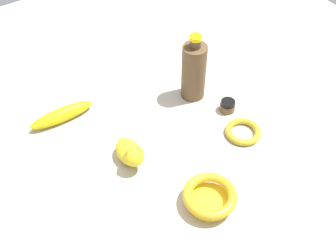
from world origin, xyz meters
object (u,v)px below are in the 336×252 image
(bangle, at_px, (243,132))
(bottle_tall, at_px, (194,71))
(cat_figurine, at_px, (130,153))
(bowl, at_px, (210,197))
(banana, at_px, (62,115))
(nail_polish_jar, at_px, (227,105))

(bangle, distance_m, bottle_tall, 0.24)
(cat_figurine, relative_size, bowl, 0.98)
(cat_figurine, height_order, bangle, cat_figurine)
(cat_figurine, bearing_deg, bowl, 22.69)
(cat_figurine, bearing_deg, banana, -160.46)
(bangle, xyz_separation_m, bottle_tall, (-0.22, -0.02, 0.09))
(nail_polish_jar, relative_size, bottle_tall, 0.21)
(nail_polish_jar, bearing_deg, cat_figurine, -88.81)
(cat_figurine, bearing_deg, bangle, 73.26)
(bangle, distance_m, bowl, 0.26)
(cat_figurine, distance_m, bangle, 0.34)
(cat_figurine, distance_m, bowl, 0.25)
(bangle, relative_size, banana, 0.53)
(banana, bearing_deg, bangle, 140.93)
(bangle, bearing_deg, bottle_tall, -174.91)
(nail_polish_jar, xyz_separation_m, bottle_tall, (-0.12, -0.05, 0.08))
(cat_figurine, height_order, banana, cat_figurine)
(bowl, xyz_separation_m, banana, (-0.48, -0.18, -0.01))
(banana, distance_m, bottle_tall, 0.42)
(bangle, height_order, banana, banana)
(bowl, bearing_deg, bottle_tall, 149.27)
(bangle, distance_m, banana, 0.54)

